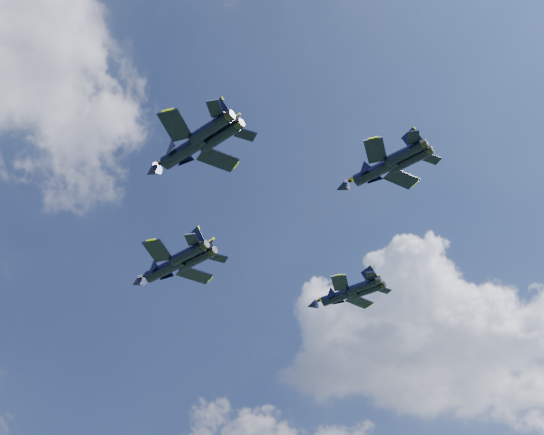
{
  "coord_description": "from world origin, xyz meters",
  "views": [
    {
      "loc": [
        -45.43,
        -58.06,
        6.35
      ],
      "look_at": [
        -2.2,
        0.39,
        65.9
      ],
      "focal_mm": 45.0,
      "sensor_mm": 36.0,
      "label": 1
    }
  ],
  "objects": [
    {
      "name": "jet_left",
      "position": [
        -18.63,
        -3.05,
        66.14
      ],
      "size": [
        12.47,
        16.71,
        3.93
      ],
      "rotation": [
        0.0,
        0.0,
        0.25
      ],
      "color": "black"
    },
    {
      "name": "jet_right",
      "position": [
        16.8,
        8.77,
        64.61
      ],
      "size": [
        10.4,
        14.33,
        3.39
      ],
      "rotation": [
        0.0,
        0.0,
        0.35
      ],
      "color": "black"
    },
    {
      "name": "jet_slot",
      "position": [
        2.57,
        -14.8,
        65.71
      ],
      "size": [
        10.77,
        14.54,
        3.42
      ],
      "rotation": [
        0.0,
        0.0,
        0.28
      ],
      "color": "black"
    },
    {
      "name": "jet_lead",
      "position": [
        -7.64,
        21.2,
        66.66
      ],
      "size": [
        13.3,
        17.94,
        4.22
      ],
      "rotation": [
        0.0,
        0.0,
        0.27
      ],
      "color": "black"
    }
  ]
}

